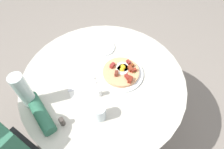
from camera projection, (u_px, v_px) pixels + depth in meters
The scene contains 12 objects.
ground_plane at pixel (106, 123), 1.77m from camera, with size 6.00×6.00×0.00m, color gray.
dining_table at pixel (104, 93), 1.33m from camera, with size 1.03×1.03×0.70m.
pizza_plate at pixel (121, 73), 1.22m from camera, with size 0.28×0.28×0.01m, color white.
breakfast_pizza at pixel (122, 71), 1.20m from camera, with size 0.23×0.23×0.05m.
bread_plate at pixel (103, 48), 1.36m from camera, with size 0.16×0.16×0.01m, color white.
napkin at pixel (82, 85), 1.17m from camera, with size 0.17×0.14×0.00m, color white.
fork at pixel (81, 82), 1.18m from camera, with size 0.18×0.01×0.01m, color silver.
knife at pixel (82, 87), 1.16m from camera, with size 0.18×0.01×0.01m, color silver.
water_glass at pixel (100, 112), 1.01m from camera, with size 0.07×0.07×0.10m, color silver.
water_bottle at pixel (24, 91), 1.00m from camera, with size 0.07×0.07×0.25m, color silver.
salt_shaker at pixel (99, 92), 1.11m from camera, with size 0.03×0.03×0.06m, color white.
pepper_shaker at pixel (62, 122), 1.00m from camera, with size 0.03×0.03×0.06m, color #3F3833.
Camera 1 is at (-0.44, 0.54, 1.68)m, focal length 30.87 mm.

